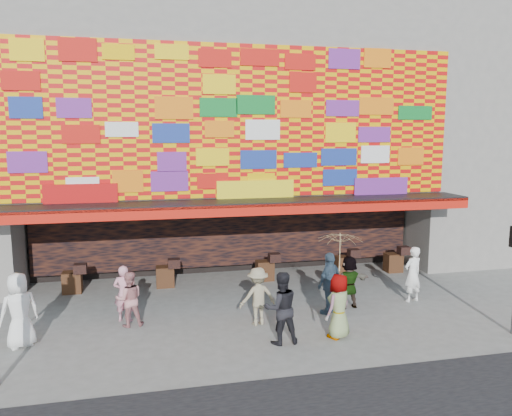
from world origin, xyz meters
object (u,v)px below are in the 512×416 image
at_px(ped_c, 281,308).
at_px(ped_h, 413,274).
at_px(ped_a, 19,310).
at_px(ped_f, 349,282).
at_px(ped_e, 330,283).
at_px(ped_d, 258,296).
at_px(ped_g, 339,306).
at_px(ped_b, 124,293).
at_px(ped_i, 129,299).
at_px(parasol, 340,253).

height_order(ped_c, ped_h, ped_c).
bearing_deg(ped_a, ped_f, 157.15).
relative_size(ped_c, ped_e, 1.01).
xyz_separation_m(ped_a, ped_h, (11.09, 0.95, -0.06)).
distance_m(ped_c, ped_h, 5.27).
bearing_deg(ped_d, ped_h, 179.89).
relative_size(ped_f, ped_g, 0.95).
xyz_separation_m(ped_a, ped_c, (6.27, -1.18, -0.02)).
distance_m(ped_a, ped_b, 2.70).
relative_size(ped_h, ped_i, 1.14).
bearing_deg(ped_b, ped_a, 38.40).
distance_m(ped_h, ped_i, 8.53).
xyz_separation_m(ped_b, ped_g, (5.38, -2.37, 0.04)).
xyz_separation_m(ped_c, ped_g, (1.53, 0.01, -0.08)).
bearing_deg(ped_a, ped_g, 143.21).
bearing_deg(ped_c, parasol, 178.03).
xyz_separation_m(ped_g, ped_i, (-5.23, 1.96, -0.07)).
height_order(ped_c, ped_g, ped_c).
relative_size(ped_d, ped_f, 1.00).
bearing_deg(ped_e, ped_a, -30.75).
relative_size(ped_e, ped_h, 1.05).
bearing_deg(ped_b, ped_i, 121.67).
height_order(ped_e, ped_h, ped_e).
height_order(ped_e, parasol, parasol).
bearing_deg(parasol, ped_g, 90.00).
bearing_deg(ped_e, ped_g, 42.13).
bearing_deg(ped_f, parasol, 54.50).
bearing_deg(parasol, ped_c, -179.50).
xyz_separation_m(ped_g, ped_h, (3.29, 2.11, 0.03)).
distance_m(ped_a, parasol, 7.99).
relative_size(ped_c, parasol, 0.92).
xyz_separation_m(ped_e, ped_g, (-0.40, -1.67, -0.08)).
height_order(ped_d, ped_i, ped_d).
distance_m(ped_a, ped_i, 2.69).
relative_size(ped_b, ped_i, 1.05).
relative_size(ped_g, parasol, 0.84).
distance_m(ped_b, ped_i, 0.44).
distance_m(ped_b, ped_e, 5.83).
relative_size(ped_g, ped_i, 1.10).
bearing_deg(parasol, ped_a, 171.50).
xyz_separation_m(ped_h, ped_i, (-8.52, -0.16, -0.11)).
bearing_deg(ped_e, ped_f, 170.84).
distance_m(ped_e, parasol, 2.16).
bearing_deg(ped_g, ped_c, -32.56).
xyz_separation_m(ped_h, parasol, (-3.29, -2.11, 1.35)).
bearing_deg(ped_d, ped_f, -175.65).
relative_size(ped_g, ped_h, 0.96).
xyz_separation_m(ped_a, ped_e, (8.20, 0.51, -0.02)).
xyz_separation_m(ped_d, ped_e, (2.22, 0.36, 0.11)).
relative_size(ped_d, ped_i, 1.05).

